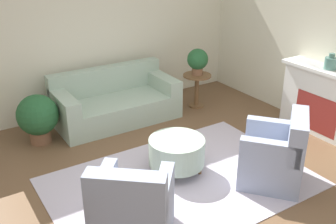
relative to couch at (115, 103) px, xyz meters
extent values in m
plane|color=brown|center=(-0.13, -2.21, -0.31)|extent=(16.00, 16.00, 0.00)
cube|color=beige|center=(-0.13, 0.67, 1.09)|extent=(9.64, 0.12, 2.80)
cube|color=#BCB2C1|center=(-0.13, -2.21, -0.30)|extent=(3.26, 2.22, 0.01)
cube|color=#9EB29E|center=(0.00, -0.06, -0.10)|extent=(2.04, 0.98, 0.41)
cube|color=#9EB29E|center=(0.00, 0.33, 0.33)|extent=(2.04, 0.20, 0.45)
cube|color=#9EB29E|center=(-0.90, -0.08, 0.23)|extent=(0.24, 0.94, 0.25)
cube|color=#9EB29E|center=(0.90, -0.08, 0.23)|extent=(0.24, 0.94, 0.25)
cube|color=brown|center=(0.00, -0.52, -0.28)|extent=(1.84, 0.05, 0.06)
cube|color=#8E99B2|center=(-1.11, -2.78, -0.08)|extent=(1.06, 1.05, 0.43)
cube|color=#8E99B2|center=(-1.29, -2.99, 0.39)|extent=(0.71, 0.64, 0.51)
cube|color=#8E99B2|center=(-0.87, -2.96, 0.28)|extent=(0.56, 0.63, 0.28)
cube|color=#8E99B2|center=(-1.34, -2.57, 0.28)|extent=(0.56, 0.63, 0.28)
cube|color=brown|center=(-0.90, -2.52, -0.27)|extent=(0.55, 0.47, 0.06)
cube|color=#8E99B2|center=(0.85, -2.78, -0.08)|extent=(1.06, 1.05, 0.43)
cube|color=#8E99B2|center=(1.02, -2.99, 0.39)|extent=(0.71, 0.64, 0.51)
cube|color=#8E99B2|center=(1.07, -2.57, 0.28)|extent=(0.56, 0.63, 0.28)
cube|color=#8E99B2|center=(0.60, -2.96, 0.28)|extent=(0.56, 0.63, 0.28)
cube|color=brown|center=(0.63, -2.52, -0.27)|extent=(0.55, 0.47, 0.06)
cylinder|color=#9EB29E|center=(-0.04, -1.95, 0.00)|extent=(0.74, 0.74, 0.35)
cylinder|color=brown|center=(-0.26, -2.18, -0.24)|extent=(0.05, 0.05, 0.12)
cylinder|color=brown|center=(0.18, -2.18, -0.24)|extent=(0.05, 0.05, 0.12)
cylinder|color=brown|center=(-0.26, -1.73, -0.24)|extent=(0.05, 0.05, 0.12)
cylinder|color=brown|center=(0.18, -1.73, -0.24)|extent=(0.05, 0.05, 0.12)
cylinder|color=brown|center=(1.52, -0.28, 0.29)|extent=(0.51, 0.51, 0.03)
cylinder|color=brown|center=(1.52, -0.28, -0.01)|extent=(0.08, 0.08, 0.59)
cylinder|color=brown|center=(1.52, -0.28, -0.29)|extent=(0.28, 0.28, 0.03)
cube|color=white|center=(2.56, -2.23, 0.23)|extent=(0.36, 1.40, 1.08)
cube|color=maroon|center=(2.39, -2.23, 0.07)|extent=(0.02, 0.77, 0.59)
cube|color=white|center=(2.54, -2.23, 0.74)|extent=(0.44, 1.50, 0.05)
cylinder|color=#477066|center=(2.54, -2.23, 0.86)|extent=(0.19, 0.19, 0.17)
cylinder|color=#477066|center=(2.54, -2.23, 0.97)|extent=(0.08, 0.08, 0.07)
cylinder|color=brown|center=(1.52, -0.28, 0.37)|extent=(0.19, 0.19, 0.13)
sphere|color=#23562D|center=(1.52, -0.28, 0.60)|extent=(0.38, 0.38, 0.38)
cylinder|color=brown|center=(-1.33, -0.13, -0.21)|extent=(0.32, 0.32, 0.19)
sphere|color=#23562D|center=(-1.33, -0.13, 0.15)|extent=(0.62, 0.62, 0.62)
camera|label=1|loc=(-2.56, -5.70, 2.57)|focal=42.00mm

